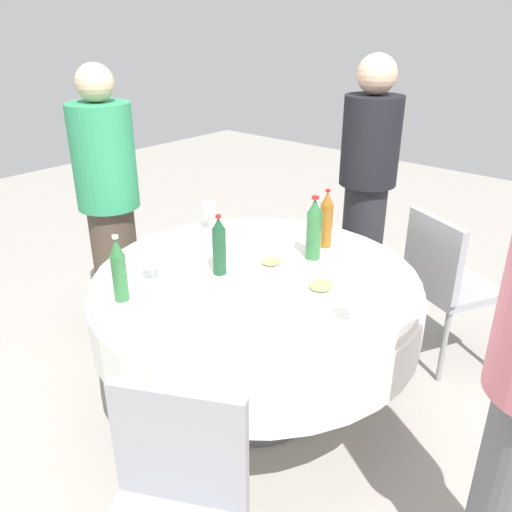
% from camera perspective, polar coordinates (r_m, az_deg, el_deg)
% --- Properties ---
extents(ground_plane, '(10.00, 10.00, 0.00)m').
position_cam_1_polar(ground_plane, '(2.76, 0.00, -15.94)').
color(ground_plane, gray).
extents(dining_table, '(1.47, 1.47, 0.74)m').
position_cam_1_polar(dining_table, '(2.41, 0.00, -5.15)').
color(dining_table, white).
rests_on(dining_table, ground_plane).
extents(bottle_amber_north, '(0.06, 0.06, 0.30)m').
position_cam_1_polar(bottle_amber_north, '(2.60, 7.61, 3.85)').
color(bottle_amber_north, '#8C5619').
rests_on(bottle_amber_north, dining_table).
extents(bottle_dark_green_far, '(0.06, 0.06, 0.28)m').
position_cam_1_polar(bottle_dark_green_far, '(2.31, -4.01, 1.01)').
color(bottle_dark_green_far, '#194728').
rests_on(bottle_dark_green_far, dining_table).
extents(bottle_green_mid, '(0.07, 0.07, 0.31)m').
position_cam_1_polar(bottle_green_mid, '(2.46, 6.27, 2.84)').
color(bottle_green_mid, '#2D6B38').
rests_on(bottle_green_mid, dining_table).
extents(bottle_green_east, '(0.06, 0.06, 0.28)m').
position_cam_1_polar(bottle_green_east, '(2.16, -14.61, -1.54)').
color(bottle_green_east, '#2D6B38').
rests_on(bottle_green_east, dining_table).
extents(wine_glass_east, '(0.07, 0.07, 0.13)m').
position_cam_1_polar(wine_glass_east, '(2.31, -11.31, -0.48)').
color(wine_glass_east, white).
rests_on(wine_glass_east, dining_table).
extents(wine_glass_rear, '(0.07, 0.07, 0.14)m').
position_cam_1_polar(wine_glass_rear, '(1.98, 10.32, -4.55)').
color(wine_glass_rear, white).
rests_on(wine_glass_rear, dining_table).
extents(wine_glass_right, '(0.07, 0.07, 0.16)m').
position_cam_1_polar(wine_glass_right, '(2.81, -5.06, 5.00)').
color(wine_glass_right, white).
rests_on(wine_glass_right, dining_table).
extents(plate_outer, '(0.25, 0.25, 0.04)m').
position_cam_1_polar(plate_outer, '(2.22, 7.08, -3.51)').
color(plate_outer, white).
rests_on(plate_outer, dining_table).
extents(plate_inner, '(0.21, 0.21, 0.04)m').
position_cam_1_polar(plate_inner, '(2.41, 1.69, -0.91)').
color(plate_inner, white).
rests_on(plate_inner, dining_table).
extents(knife_far, '(0.16, 0.10, 0.00)m').
position_cam_1_polar(knife_far, '(2.28, -7.05, -2.99)').
color(knife_far, silver).
rests_on(knife_far, dining_table).
extents(spoon_mid, '(0.12, 0.15, 0.00)m').
position_cam_1_polar(spoon_mid, '(2.04, -6.90, -6.58)').
color(spoon_mid, silver).
rests_on(spoon_mid, dining_table).
extents(spoon_east, '(0.05, 0.18, 0.00)m').
position_cam_1_polar(spoon_east, '(2.59, -8.91, 0.38)').
color(spoon_east, silver).
rests_on(spoon_east, dining_table).
extents(folded_napkin, '(0.17, 0.17, 0.02)m').
position_cam_1_polar(folded_napkin, '(2.05, 0.87, -5.85)').
color(folded_napkin, white).
rests_on(folded_napkin, dining_table).
extents(person_north, '(0.34, 0.34, 1.58)m').
position_cam_1_polar(person_north, '(3.09, -15.54, 5.43)').
color(person_north, '#4C3F33').
rests_on(person_north, ground_plane).
extents(person_mid, '(0.34, 0.34, 1.61)m').
position_cam_1_polar(person_mid, '(3.28, 11.89, 7.33)').
color(person_mid, '#26262B').
rests_on(person_mid, ground_plane).
extents(chair_right, '(0.54, 0.54, 0.87)m').
position_cam_1_polar(chair_right, '(2.98, 19.71, -2.26)').
color(chair_right, '#99999E').
rests_on(chair_right, ground_plane).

